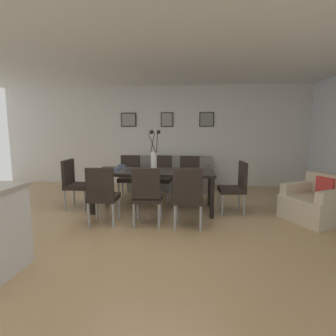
{
  "coord_description": "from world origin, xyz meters",
  "views": [
    {
      "loc": [
        0.75,
        -3.88,
        1.5
      ],
      "look_at": [
        0.26,
        0.83,
        0.8
      ],
      "focal_mm": 28.59,
      "sensor_mm": 36.0,
      "label": 1
    }
  ],
  "objects_px": {
    "dining_chair_far_right": "(161,175)",
    "bowl_near_left": "(116,169)",
    "dining_chair_near_left": "(102,193)",
    "dining_chair_head_east": "(236,185)",
    "dining_chair_mid_left": "(188,195)",
    "dining_chair_mid_right": "(190,176)",
    "armchair": "(316,203)",
    "framed_picture_right": "(207,119)",
    "dining_chair_head_west": "(74,181)",
    "dining_chair_near_right": "(130,174)",
    "sofa": "(171,178)",
    "centerpiece_vase": "(154,155)",
    "dining_table": "(154,174)",
    "framed_picture_left": "(129,120)",
    "framed_picture_center": "(167,120)",
    "dining_chair_far_left": "(147,194)",
    "bowl_near_right": "(122,166)"
  },
  "relations": [
    {
      "from": "centerpiece_vase",
      "to": "bowl_near_left",
      "type": "bearing_deg",
      "value": -163.13
    },
    {
      "from": "dining_chair_near_left",
      "to": "framed_picture_right",
      "type": "distance_m",
      "value": 3.78
    },
    {
      "from": "dining_chair_mid_right",
      "to": "centerpiece_vase",
      "type": "distance_m",
      "value": 1.16
    },
    {
      "from": "bowl_near_left",
      "to": "framed_picture_center",
      "type": "relative_size",
      "value": 0.45
    },
    {
      "from": "dining_chair_mid_left",
      "to": "bowl_near_right",
      "type": "distance_m",
      "value": 1.71
    },
    {
      "from": "dining_chair_mid_left",
      "to": "bowl_near_left",
      "type": "xyz_separation_m",
      "value": [
        -1.31,
        0.66,
        0.27
      ]
    },
    {
      "from": "dining_chair_head_west",
      "to": "framed_picture_center",
      "type": "xyz_separation_m",
      "value": [
        1.52,
        2.29,
        1.22
      ]
    },
    {
      "from": "dining_table",
      "to": "dining_chair_mid_left",
      "type": "relative_size",
      "value": 2.39
    },
    {
      "from": "dining_chair_mid_left",
      "to": "framed_picture_center",
      "type": "xyz_separation_m",
      "value": [
        -0.65,
        3.13,
        1.22
      ]
    },
    {
      "from": "centerpiece_vase",
      "to": "armchair",
      "type": "distance_m",
      "value": 2.85
    },
    {
      "from": "dining_chair_head_west",
      "to": "framed_picture_right",
      "type": "relative_size",
      "value": 2.45
    },
    {
      "from": "dining_table",
      "to": "armchair",
      "type": "xyz_separation_m",
      "value": [
        2.74,
        -0.31,
        -0.38
      ]
    },
    {
      "from": "dining_table",
      "to": "dining_chair_far_right",
      "type": "bearing_deg",
      "value": 88.43
    },
    {
      "from": "dining_chair_far_left",
      "to": "framed_picture_center",
      "type": "distance_m",
      "value": 3.34
    },
    {
      "from": "framed_picture_right",
      "to": "dining_chair_mid_left",
      "type": "bearing_deg",
      "value": -96.81
    },
    {
      "from": "dining_chair_near_left",
      "to": "bowl_near_right",
      "type": "xyz_separation_m",
      "value": [
        0.02,
        1.07,
        0.27
      ]
    },
    {
      "from": "framed_picture_left",
      "to": "dining_chair_near_right",
      "type": "bearing_deg",
      "value": -75.85
    },
    {
      "from": "dining_chair_mid_right",
      "to": "centerpiece_vase",
      "type": "height_order",
      "value": "centerpiece_vase"
    },
    {
      "from": "dining_chair_head_west",
      "to": "framed_picture_left",
      "type": "height_order",
      "value": "framed_picture_left"
    },
    {
      "from": "bowl_near_left",
      "to": "framed_picture_center",
      "type": "distance_m",
      "value": 2.73
    },
    {
      "from": "bowl_near_right",
      "to": "centerpiece_vase",
      "type": "bearing_deg",
      "value": -16.66
    },
    {
      "from": "dining_chair_far_right",
      "to": "framed_picture_right",
      "type": "bearing_deg",
      "value": 54.48
    },
    {
      "from": "bowl_near_right",
      "to": "armchair",
      "type": "relative_size",
      "value": 0.16
    },
    {
      "from": "dining_chair_mid_left",
      "to": "dining_chair_mid_right",
      "type": "relative_size",
      "value": 1.0
    },
    {
      "from": "dining_table",
      "to": "framed_picture_center",
      "type": "xyz_separation_m",
      "value": [
        0.0,
        2.27,
        1.06
      ]
    },
    {
      "from": "bowl_near_left",
      "to": "armchair",
      "type": "xyz_separation_m",
      "value": [
        3.4,
        -0.11,
        -0.49
      ]
    },
    {
      "from": "dining_chair_far_right",
      "to": "dining_chair_head_west",
      "type": "relative_size",
      "value": 1.0
    },
    {
      "from": "dining_chair_head_east",
      "to": "dining_chair_head_west",
      "type": "bearing_deg",
      "value": 179.96
    },
    {
      "from": "dining_chair_near_left",
      "to": "dining_chair_mid_left",
      "type": "relative_size",
      "value": 1.0
    },
    {
      "from": "dining_chair_head_west",
      "to": "bowl_near_right",
      "type": "bearing_deg",
      "value": 14.1
    },
    {
      "from": "dining_chair_far_right",
      "to": "dining_chair_head_east",
      "type": "relative_size",
      "value": 1.0
    },
    {
      "from": "bowl_near_right",
      "to": "dining_chair_mid_right",
      "type": "bearing_deg",
      "value": 25.78
    },
    {
      "from": "bowl_near_left",
      "to": "sofa",
      "type": "bearing_deg",
      "value": 67.82
    },
    {
      "from": "dining_chair_far_left",
      "to": "sofa",
      "type": "bearing_deg",
      "value": 87.16
    },
    {
      "from": "dining_chair_mid_right",
      "to": "armchair",
      "type": "xyz_separation_m",
      "value": [
        2.11,
        -1.13,
        -0.23
      ]
    },
    {
      "from": "sofa",
      "to": "framed_picture_center",
      "type": "height_order",
      "value": "framed_picture_center"
    },
    {
      "from": "dining_chair_far_right",
      "to": "bowl_near_left",
      "type": "height_order",
      "value": "dining_chair_far_right"
    },
    {
      "from": "dining_chair_mid_right",
      "to": "dining_chair_head_east",
      "type": "bearing_deg",
      "value": -44.91
    },
    {
      "from": "dining_table",
      "to": "centerpiece_vase",
      "type": "xyz_separation_m",
      "value": [
        0.0,
        0.0,
        0.35
      ]
    },
    {
      "from": "dining_chair_far_right",
      "to": "dining_chair_head_east",
      "type": "xyz_separation_m",
      "value": [
        1.46,
        -0.89,
        0.0
      ]
    },
    {
      "from": "dining_chair_near_left",
      "to": "dining_chair_mid_left",
      "type": "bearing_deg",
      "value": 0.56
    },
    {
      "from": "bowl_near_right",
      "to": "framed_picture_right",
      "type": "distance_m",
      "value": 2.84
    },
    {
      "from": "dining_chair_far_left",
      "to": "framed_picture_right",
      "type": "distance_m",
      "value": 3.49
    },
    {
      "from": "armchair",
      "to": "framed_picture_right",
      "type": "xyz_separation_m",
      "value": [
        -1.71,
        2.58,
        1.45
      ]
    },
    {
      "from": "dining_chair_near_left",
      "to": "dining_chair_head_east",
      "type": "distance_m",
      "value": 2.32
    },
    {
      "from": "armchair",
      "to": "framed_picture_left",
      "type": "height_order",
      "value": "framed_picture_left"
    },
    {
      "from": "dining_chair_mid_right",
      "to": "framed_picture_right",
      "type": "distance_m",
      "value": 1.94
    },
    {
      "from": "sofa",
      "to": "framed_picture_left",
      "type": "distance_m",
      "value": 1.93
    },
    {
      "from": "framed_picture_center",
      "to": "dining_chair_far_left",
      "type": "bearing_deg",
      "value": -89.6
    },
    {
      "from": "dining_chair_near_right",
      "to": "sofa",
      "type": "height_order",
      "value": "dining_chair_near_right"
    }
  ]
}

